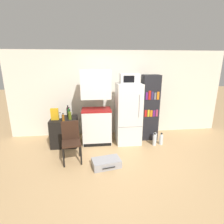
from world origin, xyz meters
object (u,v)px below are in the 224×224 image
(bookshelf, at_px, (150,108))
(water_bottle_middle, at_px, (161,140))
(kitchen_hutch, at_px, (96,110))
(bottle_wine_dark, at_px, (68,112))
(refrigerator, at_px, (128,114))
(water_bottle_front, at_px, (155,138))
(water_bottle_back, at_px, (154,140))
(bottle_clear_short, at_px, (60,116))
(bottle_green_tall, at_px, (69,113))
(bottle_olive_oil, at_px, (70,116))
(side_table, at_px, (65,131))
(microwave, at_px, (129,78))
(cereal_box, at_px, (55,114))
(bowl, at_px, (56,116))
(bottle_amber_beer, at_px, (63,118))
(suitcase_large_flat, at_px, (106,163))
(chair, at_px, (71,138))

(bookshelf, relative_size, water_bottle_middle, 5.55)
(kitchen_hutch, height_order, bottle_wine_dark, kitchen_hutch)
(refrigerator, relative_size, bookshelf, 0.89)
(refrigerator, bearing_deg, water_bottle_middle, -18.83)
(water_bottle_front, distance_m, water_bottle_back, 0.16)
(refrigerator, xyz_separation_m, bottle_clear_short, (-1.81, 0.07, -0.02))
(bottle_green_tall, xyz_separation_m, bottle_olive_oil, (0.04, -0.18, -0.01))
(bottle_olive_oil, bearing_deg, side_table, 150.20)
(microwave, distance_m, bottle_green_tall, 1.82)
(side_table, relative_size, cereal_box, 2.45)
(refrigerator, distance_m, bowl, 1.95)
(bottle_green_tall, relative_size, bottle_amber_beer, 1.29)
(bottle_clear_short, bearing_deg, bowl, 136.79)
(bottle_olive_oil, bearing_deg, bottle_clear_short, 149.45)
(water_bottle_front, bearing_deg, bottle_green_tall, 173.32)
(side_table, bearing_deg, bottle_olive_oil, -29.80)
(refrigerator, height_order, water_bottle_front, refrigerator)
(bottle_olive_oil, relative_size, cereal_box, 0.82)
(bottle_wine_dark, bearing_deg, side_table, -113.95)
(bottle_clear_short, xyz_separation_m, cereal_box, (-0.10, -0.15, 0.09))
(water_bottle_front, xyz_separation_m, water_bottle_back, (-0.06, -0.14, -0.00))
(bottle_wine_dark, distance_m, water_bottle_back, 2.46)
(kitchen_hutch, relative_size, water_bottle_front, 5.66)
(bottle_green_tall, height_order, suitcase_large_flat, bottle_green_tall)
(kitchen_hutch, height_order, water_bottle_middle, kitchen_hutch)
(bottle_olive_oil, xyz_separation_m, bottle_amber_beer, (-0.14, -0.17, -0.01))
(water_bottle_middle, bearing_deg, chair, -167.53)
(bookshelf, relative_size, water_bottle_back, 5.30)
(kitchen_hutch, relative_size, water_bottle_middle, 5.99)
(water_bottle_front, bearing_deg, bottle_amber_beer, -178.26)
(side_table, distance_m, chair, 0.88)
(bookshelf, height_order, cereal_box, bookshelf)
(bookshelf, relative_size, cereal_box, 6.10)
(bookshelf, distance_m, bottle_amber_beer, 2.36)
(bowl, distance_m, suitcase_large_flat, 1.97)
(bookshelf, height_order, water_bottle_front, bookshelf)
(microwave, height_order, water_bottle_middle, microwave)
(kitchen_hutch, xyz_separation_m, water_bottle_back, (1.52, -0.38, -0.78))
(bottle_clear_short, distance_m, cereal_box, 0.20)
(side_table, relative_size, bottle_wine_dark, 2.48)
(bottle_green_tall, distance_m, cereal_box, 0.38)
(bookshelf, distance_m, water_bottle_back, 0.91)
(suitcase_large_flat, bearing_deg, chair, 143.22)
(chair, bearing_deg, bottle_wine_dark, 90.53)
(bottle_green_tall, relative_size, water_bottle_back, 0.81)
(refrigerator, distance_m, water_bottle_front, 1.00)
(chair, xyz_separation_m, water_bottle_back, (2.12, 0.48, -0.39))
(microwave, bearing_deg, bottle_clear_short, 177.67)
(side_table, distance_m, bowl, 0.48)
(cereal_box, distance_m, chair, 0.93)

